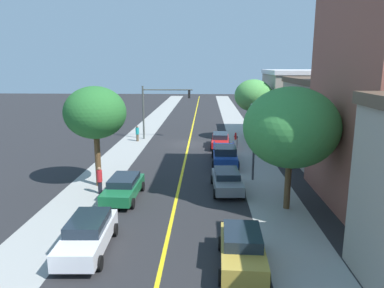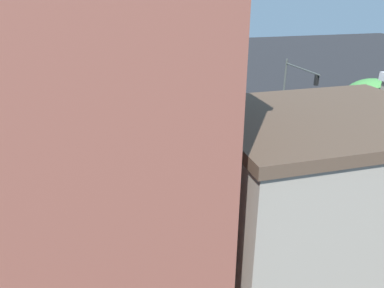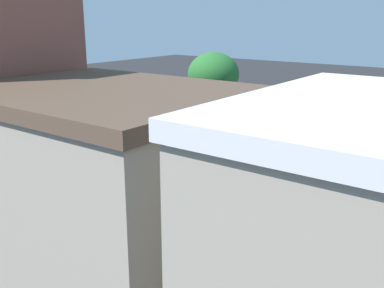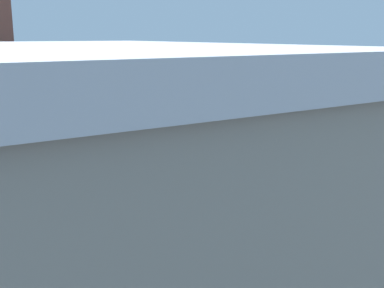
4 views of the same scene
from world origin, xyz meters
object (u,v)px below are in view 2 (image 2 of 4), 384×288
street_lamp (154,138)px  white_sedan_right_curb (3,143)px  pedestrian_teal_shirt (268,110)px  grey_sedan_left_curb (117,168)px  pedestrian_blue_shirt (285,169)px  small_dog (297,176)px  street_tree_left_near (62,134)px  street_tree_right_corner (371,105)px  blue_pickup_truck (208,157)px  traffic_light_mast (295,83)px  pedestrian_red_shirt (98,126)px  green_sedan_right_curb (89,137)px  fire_hydrant (347,156)px  street_tree_left_far (112,77)px  parking_meter (296,157)px  red_sedan_left_curb (289,148)px

street_lamp → white_sedan_right_curb: street_lamp is taller
white_sedan_right_curb → pedestrian_teal_shirt: pedestrian_teal_shirt is taller
white_sedan_right_curb → grey_sedan_left_curb: white_sedan_right_curb is taller
pedestrian_blue_shirt → small_dog: pedestrian_blue_shirt is taller
street_tree_left_near → street_tree_right_corner: size_ratio=1.05×
blue_pickup_truck → pedestrian_blue_shirt: (-3.36, -4.53, -0.00)m
street_tree_left_near → traffic_light_mast: 23.01m
blue_pickup_truck → small_dog: 6.52m
street_tree_left_near → pedestrian_red_shirt: (11.96, -2.05, -3.95)m
traffic_light_mast → pedestrian_blue_shirt: traffic_light_mast is taller
street_tree_right_corner → pedestrian_blue_shirt: 7.27m
street_tree_left_near → green_sedan_right_curb: bearing=-6.8°
white_sedan_right_curb → street_tree_left_near: bearing=116.0°
fire_hydrant → green_sedan_right_curb: (8.73, 19.30, 0.35)m
street_tree_left_far → fire_hydrant: bearing=-123.5°
fire_hydrant → parking_meter: 4.38m
street_tree_right_corner → street_lamp: street_tree_right_corner is taller
fire_hydrant → red_sedan_left_curb: bearing=64.1°
white_sedan_right_curb → street_tree_left_far: bearing=-168.8°
grey_sedan_left_curb → pedestrian_blue_shirt: size_ratio=2.63×
street_lamp → pedestrian_blue_shirt: (-1.46, -8.80, -2.72)m
white_sedan_right_curb → pedestrian_red_shirt: 7.77m
fire_hydrant → green_sedan_right_curb: bearing=65.7°
traffic_light_mast → fire_hydrant: bearing=-0.4°
traffic_light_mast → green_sedan_right_curb: size_ratio=1.28×
street_tree_left_near → red_sedan_left_curb: street_tree_left_near is taller
pedestrian_blue_shirt → pedestrian_red_shirt: pedestrian_red_shirt is taller
street_tree_left_far → green_sedan_right_curb: size_ratio=1.47×
traffic_light_mast → green_sedan_right_curb: traffic_light_mast is taller
fire_hydrant → traffic_light_mast: bearing=-0.4°
street_tree_left_far → blue_pickup_truck: street_tree_left_far is taller
green_sedan_right_curb → pedestrian_blue_shirt: size_ratio=2.77×
parking_meter → small_dog: parking_meter is taller
traffic_light_mast → blue_pickup_truck: traffic_light_mast is taller
green_sedan_right_curb → pedestrian_red_shirt: size_ratio=2.58×
street_lamp → blue_pickup_truck: 5.41m
street_tree_left_far → pedestrian_blue_shirt: street_tree_left_far is taller
fire_hydrant → traffic_light_mast: 9.62m
green_sedan_right_curb → street_lamp: bearing=116.7°
parking_meter → green_sedan_right_curb: bearing=60.3°
grey_sedan_left_curb → blue_pickup_truck: size_ratio=0.73×
green_sedan_right_curb → blue_pickup_truck: blue_pickup_truck is taller
green_sedan_right_curb → pedestrian_blue_shirt: pedestrian_blue_shirt is taller
parking_meter → grey_sedan_left_curb: size_ratio=0.28×
street_tree_right_corner → fire_hydrant: street_tree_right_corner is taller
fire_hydrant → blue_pickup_truck: bearing=80.5°
small_dog → pedestrian_teal_shirt: bearing=127.5°
parking_meter → red_sedan_left_curb: bearing=-12.6°
white_sedan_right_curb → street_tree_right_corner: bearing=155.1°
red_sedan_left_curb → traffic_light_mast: bearing=-117.5°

